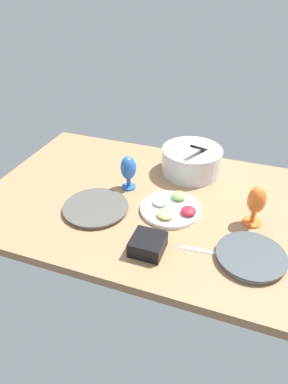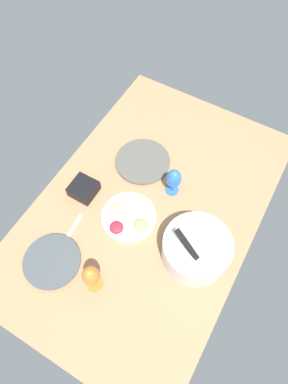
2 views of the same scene
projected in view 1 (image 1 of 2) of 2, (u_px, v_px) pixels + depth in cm
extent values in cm
cube|color=#99704C|center=(153.00, 203.00, 163.27)|extent=(160.00, 104.00, 4.00)
cylinder|color=silver|center=(96.00, 209.00, 155.40)|extent=(27.25, 27.25, 1.25)
cylinder|color=#4E4C47|center=(96.00, 207.00, 154.84)|extent=(29.62, 29.62, 0.75)
cylinder|color=silver|center=(251.00, 258.00, 129.68)|extent=(24.38, 24.38, 1.60)
cylinder|color=#3E4549|center=(251.00, 255.00, 128.96)|extent=(26.50, 26.50, 0.96)
cylinder|color=silver|center=(191.00, 161.00, 179.24)|extent=(31.01, 31.01, 13.65)
cylinder|color=white|center=(192.00, 154.00, 176.93)|extent=(27.91, 27.91, 2.46)
cube|color=black|center=(203.00, 149.00, 173.34)|extent=(9.74, 21.99, 12.71)
cylinder|color=silver|center=(170.00, 209.00, 154.56)|extent=(27.03, 27.03, 1.80)
ellipsoid|color=red|center=(188.00, 211.00, 149.62)|extent=(6.80, 6.80, 2.92)
ellipsoid|color=#8CC659|center=(179.00, 196.00, 158.84)|extent=(6.71, 6.71, 3.38)
ellipsoid|color=beige|center=(160.00, 202.00, 155.63)|extent=(6.91, 6.91, 2.38)
ellipsoid|color=#F9E072|center=(166.00, 214.00, 147.90)|extent=(7.50, 7.50, 2.82)
cylinder|color=orange|center=(252.00, 222.00, 147.60)|extent=(7.81, 7.81, 1.00)
cylinder|color=orange|center=(253.00, 217.00, 145.92)|extent=(2.00, 2.00, 4.98)
ellipsoid|color=orange|center=(257.00, 200.00, 141.01)|extent=(7.70, 7.70, 12.43)
cylinder|color=blue|center=(129.00, 187.00, 170.46)|extent=(6.81, 6.81, 1.00)
cylinder|color=blue|center=(129.00, 182.00, 169.00)|extent=(2.00, 2.00, 4.19)
ellipsoid|color=blue|center=(128.00, 168.00, 164.36)|extent=(7.65, 7.65, 12.28)
cube|color=black|center=(148.00, 244.00, 132.25)|extent=(12.57, 12.57, 6.34)
cube|color=tan|center=(148.00, 240.00, 131.11)|extent=(10.31, 10.31, 2.03)
cube|color=silver|center=(203.00, 251.00, 133.54)|extent=(18.09, 3.48, 0.60)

